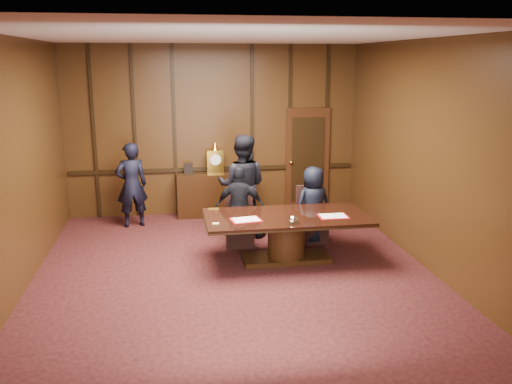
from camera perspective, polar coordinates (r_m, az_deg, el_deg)
room at (r=8.02m, az=-2.05°, el=3.29°), size 7.00×7.04×3.50m
sideboard at (r=11.31m, az=-4.25°, el=-0.07°), size 1.60×0.45×1.54m
conference_table at (r=8.74m, az=3.22°, el=-4.06°), size 2.62×1.32×0.76m
folder_left at (r=8.39m, az=-1.08°, el=-2.95°), size 0.51×0.40×0.02m
folder_right at (r=8.67m, az=8.13°, el=-2.54°), size 0.46×0.34×0.02m
inkstand at (r=8.23m, az=3.91°, el=-2.98°), size 0.20×0.14×0.12m
notepad at (r=8.23m, az=-4.25°, el=-3.33°), size 0.10×0.07×0.01m
chair_left at (r=9.52m, az=-1.73°, el=-3.90°), size 0.52×0.52×0.99m
chair_right at (r=9.76m, az=5.85°, el=-3.52°), size 0.50×0.50×0.99m
signatory_left at (r=9.33m, az=-1.70°, el=-1.58°), size 0.88×0.49×1.43m
signatory_right at (r=9.58m, az=6.04°, el=-1.38°), size 0.76×0.59×1.38m
witness_left at (r=10.73m, az=-12.96°, el=0.74°), size 0.68×0.53×1.66m
witness_right at (r=9.89m, az=-1.48°, el=0.66°), size 1.07×0.93×1.88m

